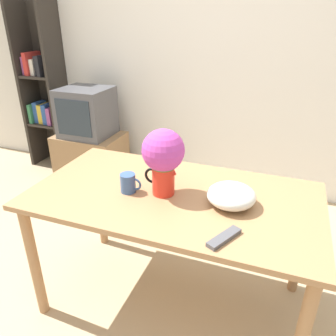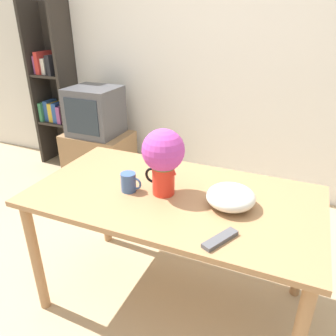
# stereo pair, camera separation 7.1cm
# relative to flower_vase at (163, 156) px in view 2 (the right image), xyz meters

# --- Properties ---
(ground_plane) EXTENTS (12.00, 12.00, 0.00)m
(ground_plane) POSITION_rel_flower_vase_xyz_m (-0.08, -0.20, -1.00)
(ground_plane) COLOR tan
(wall_back) EXTENTS (8.00, 0.05, 2.60)m
(wall_back) POSITION_rel_flower_vase_xyz_m (-0.08, 1.70, 0.30)
(wall_back) COLOR silver
(wall_back) RESTS_ON ground_plane
(table) EXTENTS (1.55, 0.84, 0.78)m
(table) POSITION_rel_flower_vase_xyz_m (0.05, 0.02, -0.32)
(table) COLOR #A3754C
(table) RESTS_ON ground_plane
(flower_vase) EXTENTS (0.22, 0.22, 0.36)m
(flower_vase) POSITION_rel_flower_vase_xyz_m (0.00, 0.00, 0.00)
(flower_vase) COLOR red
(flower_vase) RESTS_ON table
(coffee_mug) EXTENTS (0.12, 0.08, 0.11)m
(coffee_mug) POSITION_rel_flower_vase_xyz_m (-0.18, -0.05, -0.16)
(coffee_mug) COLOR #385689
(coffee_mug) RESTS_ON table
(white_bowl) EXTENTS (0.25, 0.25, 0.11)m
(white_bowl) POSITION_rel_flower_vase_xyz_m (0.36, 0.01, -0.16)
(white_bowl) COLOR silver
(white_bowl) RESTS_ON table
(remote_control) EXTENTS (0.13, 0.19, 0.02)m
(remote_control) POSITION_rel_flower_vase_xyz_m (0.39, -0.28, -0.21)
(remote_control) COLOR #4C4C51
(remote_control) RESTS_ON table
(tv_stand) EXTENTS (0.67, 0.48, 0.53)m
(tv_stand) POSITION_rel_flower_vase_xyz_m (-1.32, 1.27, -0.73)
(tv_stand) COLOR #8E6B47
(tv_stand) RESTS_ON ground_plane
(tv_set) EXTENTS (0.48, 0.45, 0.48)m
(tv_set) POSITION_rel_flower_vase_xyz_m (-1.32, 1.27, -0.23)
(tv_set) COLOR #4C4C51
(tv_set) RESTS_ON tv_stand
(bookshelf) EXTENTS (0.44, 0.32, 1.80)m
(bookshelf) POSITION_rel_flower_vase_xyz_m (-2.04, 1.54, -0.12)
(bookshelf) COLOR #2D2823
(bookshelf) RESTS_ON ground_plane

